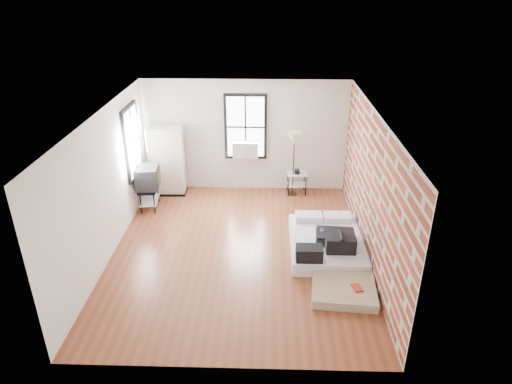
{
  "coord_description": "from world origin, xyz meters",
  "views": [
    {
      "loc": [
        0.58,
        -7.71,
        5.04
      ],
      "look_at": [
        0.33,
        0.3,
        1.18
      ],
      "focal_mm": 32.0,
      "sensor_mm": 36.0,
      "label": 1
    }
  ],
  "objects_px": {
    "mattress_main": "(326,242)",
    "side_table": "(297,177)",
    "floor_lamp": "(294,142)",
    "mattress_bare": "(340,263)",
    "wardrobe": "(167,161)",
    "tv_stand": "(148,179)"
  },
  "relations": [
    {
      "from": "floor_lamp",
      "to": "tv_stand",
      "type": "xyz_separation_m",
      "value": [
        -3.4,
        -0.83,
        -0.65
      ]
    },
    {
      "from": "mattress_bare",
      "to": "side_table",
      "type": "height_order",
      "value": "side_table"
    },
    {
      "from": "mattress_main",
      "to": "tv_stand",
      "type": "xyz_separation_m",
      "value": [
        -3.96,
        1.71,
        0.57
      ]
    },
    {
      "from": "mattress_bare",
      "to": "side_table",
      "type": "bearing_deg",
      "value": 106.28
    },
    {
      "from": "mattress_main",
      "to": "floor_lamp",
      "type": "bearing_deg",
      "value": 102.52
    },
    {
      "from": "side_table",
      "to": "floor_lamp",
      "type": "relative_size",
      "value": 0.39
    },
    {
      "from": "mattress_bare",
      "to": "side_table",
      "type": "xyz_separation_m",
      "value": [
        -0.66,
        3.27,
        0.29
      ]
    },
    {
      "from": "side_table",
      "to": "tv_stand",
      "type": "height_order",
      "value": "tv_stand"
    },
    {
      "from": "mattress_bare",
      "to": "tv_stand",
      "type": "xyz_separation_m",
      "value": [
        -4.15,
        2.37,
        0.61
      ]
    },
    {
      "from": "mattress_bare",
      "to": "wardrobe",
      "type": "height_order",
      "value": "wardrobe"
    },
    {
      "from": "mattress_bare",
      "to": "floor_lamp",
      "type": "xyz_separation_m",
      "value": [
        -0.76,
        3.2,
        1.26
      ]
    },
    {
      "from": "mattress_main",
      "to": "wardrobe",
      "type": "xyz_separation_m",
      "value": [
        -3.68,
        2.54,
        0.68
      ]
    },
    {
      "from": "mattress_main",
      "to": "floor_lamp",
      "type": "relative_size",
      "value": 1.19
    },
    {
      "from": "side_table",
      "to": "wardrobe",
      "type": "bearing_deg",
      "value": -178.75
    },
    {
      "from": "mattress_main",
      "to": "side_table",
      "type": "height_order",
      "value": "side_table"
    },
    {
      "from": "mattress_main",
      "to": "mattress_bare",
      "type": "height_order",
      "value": "mattress_main"
    },
    {
      "from": "mattress_main",
      "to": "side_table",
      "type": "relative_size",
      "value": 3.03
    },
    {
      "from": "wardrobe",
      "to": "side_table",
      "type": "distance_m",
      "value": 3.24
    },
    {
      "from": "mattress_main",
      "to": "mattress_bare",
      "type": "relative_size",
      "value": 0.9
    },
    {
      "from": "mattress_main",
      "to": "wardrobe",
      "type": "relative_size",
      "value": 1.14
    },
    {
      "from": "mattress_main",
      "to": "floor_lamp",
      "type": "distance_m",
      "value": 2.87
    },
    {
      "from": "side_table",
      "to": "mattress_bare",
      "type": "bearing_deg",
      "value": -78.61
    }
  ]
}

